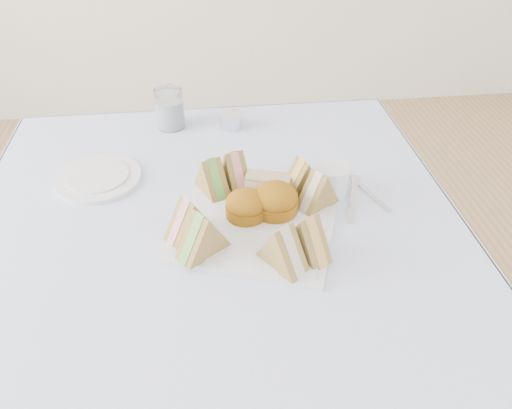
{
  "coord_description": "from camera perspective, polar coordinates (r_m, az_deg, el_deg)",
  "views": [
    {
      "loc": [
        -0.01,
        -0.81,
        1.4
      ],
      "look_at": [
        0.08,
        -0.03,
        0.8
      ],
      "focal_mm": 35.0,
      "sensor_mm": 36.0,
      "label": 1
    }
  ],
  "objects": [
    {
      "name": "table",
      "position": [
        1.31,
        -3.84,
        -14.57
      ],
      "size": [
        0.9,
        0.9,
        0.74
      ],
      "primitive_type": "cube",
      "color": "brown",
      "rests_on": "floor"
    },
    {
      "name": "sandwich_fr_a",
      "position": [
        0.91,
        5.96,
        -3.49
      ],
      "size": [
        0.09,
        0.11,
        0.09
      ],
      "primitive_type": null,
      "rotation": [
        0.0,
        0.0,
        -1.07
      ],
      "color": "olive",
      "rests_on": "serving_plate"
    },
    {
      "name": "scone_left",
      "position": [
        1.0,
        -1.17,
        -0.09
      ],
      "size": [
        0.11,
        0.11,
        0.06
      ],
      "primitive_type": "cylinder",
      "rotation": [
        0.0,
        0.0,
        -0.39
      ],
      "color": "brown",
      "rests_on": "serving_plate"
    },
    {
      "name": "sandwich_bl_b",
      "position": [
        1.09,
        -2.52,
        4.23
      ],
      "size": [
        0.07,
        0.1,
        0.08
      ],
      "primitive_type": null,
      "rotation": [
        0.0,
        0.0,
        1.91
      ],
      "color": "olive",
      "rests_on": "serving_plate"
    },
    {
      "name": "pastry_slice",
      "position": [
        1.07,
        1.4,
        2.3
      ],
      "size": [
        0.1,
        0.06,
        0.05
      ],
      "primitive_type": "cube",
      "rotation": [
        0.0,
        0.0,
        -0.3
      ],
      "color": "beige",
      "rests_on": "serving_plate"
    },
    {
      "name": "knife",
      "position": [
        1.11,
        11.06,
        0.72
      ],
      "size": [
        0.08,
        0.17,
        0.0
      ],
      "primitive_type": "cube",
      "rotation": [
        0.0,
        0.0,
        -0.36
      ],
      "color": "silver",
      "rests_on": "tablecloth"
    },
    {
      "name": "sandwich_fr_b",
      "position": [
        0.89,
        3.1,
        -4.71
      ],
      "size": [
        0.09,
        0.11,
        0.09
      ],
      "primitive_type": null,
      "rotation": [
        0.0,
        0.0,
        -0.96
      ],
      "color": "olive",
      "rests_on": "serving_plate"
    },
    {
      "name": "sandwich_br_b",
      "position": [
        1.07,
        5.28,
        3.28
      ],
      "size": [
        0.11,
        0.08,
        0.08
      ],
      "primitive_type": null,
      "rotation": [
        0.0,
        0.0,
        -2.72
      ],
      "color": "olive",
      "rests_on": "serving_plate"
    },
    {
      "name": "scone_right",
      "position": [
        1.01,
        2.25,
        0.55
      ],
      "size": [
        0.1,
        0.1,
        0.06
      ],
      "primitive_type": "cylinder",
      "rotation": [
        0.0,
        0.0,
        -0.03
      ],
      "color": "brown",
      "rests_on": "serving_plate"
    },
    {
      "name": "water_glass",
      "position": [
        1.36,
        -9.82,
        10.77
      ],
      "size": [
        0.09,
        0.09,
        0.11
      ],
      "primitive_type": "cylinder",
      "rotation": [
        0.0,
        0.0,
        -0.35
      ],
      "color": "white",
      "rests_on": "tablecloth"
    },
    {
      "name": "sandwich_fl_a",
      "position": [
        0.96,
        -7.67,
        -1.48
      ],
      "size": [
        0.11,
        0.09,
        0.09
      ],
      "primitive_type": null,
      "rotation": [
        0.0,
        0.0,
        0.59
      ],
      "color": "olive",
      "rests_on": "serving_plate"
    },
    {
      "name": "tablecloth",
      "position": [
        1.04,
        -4.68,
        -1.78
      ],
      "size": [
        1.02,
        1.02,
        0.01
      ],
      "primitive_type": "cube",
      "color": "#B5C3FC",
      "rests_on": "table"
    },
    {
      "name": "sandwich_br_a",
      "position": [
        1.03,
        7.1,
        1.78
      ],
      "size": [
        0.1,
        0.09,
        0.08
      ],
      "primitive_type": null,
      "rotation": [
        0.0,
        0.0,
        -2.53
      ],
      "color": "olive",
      "rests_on": "serving_plate"
    },
    {
      "name": "serving_plate",
      "position": [
        1.02,
        -0.0,
        -1.97
      ],
      "size": [
        0.4,
        0.4,
        0.01
      ],
      "primitive_type": "cube",
      "rotation": [
        0.0,
        0.0,
        -0.34
      ],
      "color": "silver",
      "rests_on": "tablecloth"
    },
    {
      "name": "sandwich_bl_a",
      "position": [
        1.07,
        -5.09,
        3.37
      ],
      "size": [
        0.08,
        0.1,
        0.08
      ],
      "primitive_type": null,
      "rotation": [
        0.0,
        0.0,
        1.99
      ],
      "color": "olive",
      "rests_on": "serving_plate"
    },
    {
      "name": "side_plate",
      "position": [
        1.2,
        -17.59,
        2.89
      ],
      "size": [
        0.24,
        0.24,
        0.01
      ],
      "primitive_type": "cylinder",
      "rotation": [
        0.0,
        0.0,
        -0.3
      ],
      "color": "silver",
      "rests_on": "tablecloth"
    },
    {
      "name": "creamer_jug",
      "position": [
        1.1,
        8.66,
        2.85
      ],
      "size": [
        0.08,
        0.08,
        0.06
      ],
      "primitive_type": "cylinder",
      "rotation": [
        0.0,
        0.0,
        -0.07
      ],
      "color": "silver",
      "rests_on": "tablecloth"
    },
    {
      "name": "tea_strainer",
      "position": [
        1.35,
        -2.85,
        9.49
      ],
      "size": [
        0.08,
        0.08,
        0.04
      ],
      "primitive_type": "cylinder",
      "rotation": [
        0.0,
        0.0,
        -0.17
      ],
      "color": "silver",
      "rests_on": "tablecloth"
    },
    {
      "name": "sandwich_fl_b",
      "position": [
        0.92,
        -6.15,
        -3.26
      ],
      "size": [
        0.11,
        0.1,
        0.09
      ],
      "primitive_type": null,
      "rotation": [
        0.0,
        0.0,
        0.61
      ],
      "color": "olive",
      "rests_on": "serving_plate"
    },
    {
      "name": "fork",
      "position": [
        1.14,
        12.32,
        1.74
      ],
      "size": [
        0.07,
        0.18,
        0.0
      ],
      "primitive_type": "cube",
      "rotation": [
        0.0,
        0.0,
        0.33
      ],
      "color": "silver",
      "rests_on": "tablecloth"
    }
  ]
}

